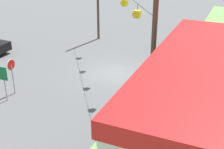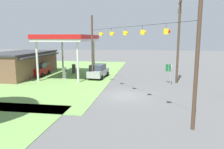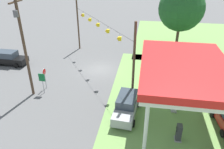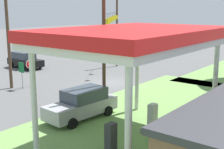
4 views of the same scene
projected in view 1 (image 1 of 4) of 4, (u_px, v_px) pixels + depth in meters
name	position (u px, v px, depth m)	size (l,w,h in m)	color
ground_plane	(115.00, 73.00, 24.37)	(160.00, 160.00, 0.00)	#565656
car_at_pumps_front	(130.00, 143.00, 14.71)	(5.13, 2.39, 1.97)	#9E9EA3
stop_sign_roadside	(12.00, 69.00, 20.62)	(0.80, 0.08, 2.50)	#99999E
route_sign	(3.00, 77.00, 19.74)	(0.10, 0.70, 2.40)	gray
signal_span_gantry	(115.00, 14.00, 22.40)	(14.82, 10.24, 8.51)	#4C3828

